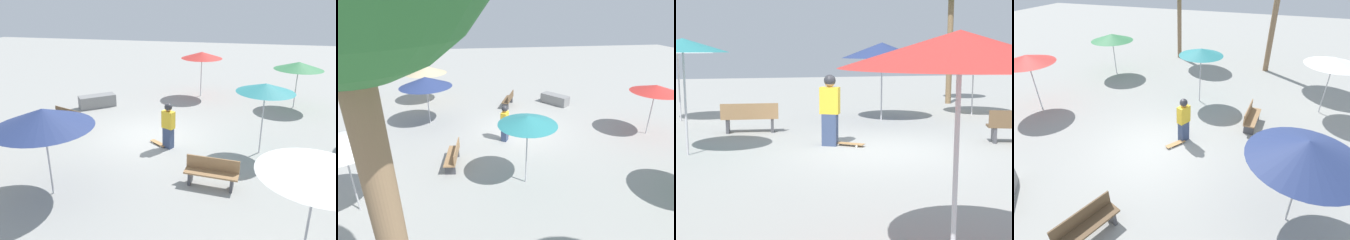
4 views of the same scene
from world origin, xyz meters
The scene contains 11 objects.
ground_plane centered at (0.00, 0.00, 0.00)m, with size 60.00×60.00×0.00m, color #9E9E99.
skater_main centered at (-0.98, 0.93, 0.94)m, with size 0.53×0.44×1.74m.
skateboard centered at (-0.55, 0.76, 0.06)m, with size 0.76×0.64×0.07m.
concrete_ledge centered at (3.63, -3.04, 0.31)m, with size 1.84×1.67×0.62m.
bench_near centered at (-2.81, 3.24, 0.43)m, with size 1.63×0.59×0.85m.
bench_far centered at (3.70, 0.01, 0.43)m, with size 1.65×0.99×0.85m.
shade_umbrella_green centered at (-6.21, -5.11, 2.16)m, with size 2.36×2.36×2.35m.
shade_umbrella_teal centered at (-4.30, 0.64, 2.43)m, with size 2.00×2.00×2.58m.
shade_umbrella_red centered at (-1.30, -6.19, 2.33)m, with size 2.27×2.27×2.51m.
shade_umbrella_navy centered at (1.59, 4.67, 2.32)m, with size 2.69×2.69×2.58m.
shade_umbrella_white centered at (-4.94, 6.07, 2.40)m, with size 2.28×2.28×2.57m.
Camera 1 is at (-3.40, 11.86, 5.30)m, focal length 35.00 mm.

